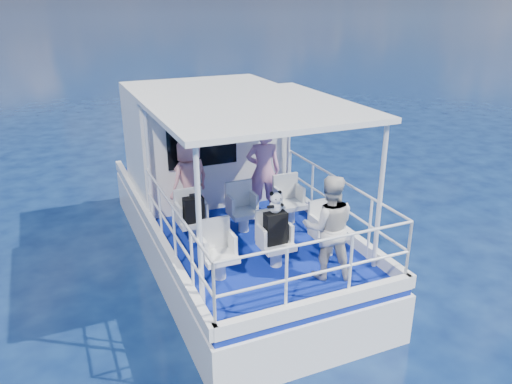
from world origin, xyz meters
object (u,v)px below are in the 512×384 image
passenger_port_fwd (190,180)px  panda (276,202)px  passenger_stbd_aft (329,227)px  backpack_center (276,228)px

passenger_port_fwd → panda: bearing=86.4°
passenger_stbd_aft → backpack_center: (-0.56, 0.55, -0.15)m
panda → passenger_stbd_aft: bearing=-45.0°
passenger_port_fwd → backpack_center: size_ratio=3.18×
passenger_port_fwd → backpack_center: (0.68, -2.08, -0.15)m
backpack_center → panda: 0.41m
backpack_center → panda: size_ratio=1.48×
panda → passenger_port_fwd: bearing=108.2°
passenger_port_fwd → panda: 2.19m
passenger_port_fwd → panda: size_ratio=4.70×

